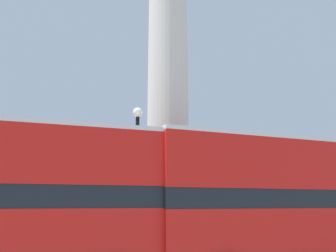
% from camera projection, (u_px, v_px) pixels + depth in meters
% --- Properties ---
extents(monument_column, '(4.61, 4.61, 19.05)m').
position_uv_depth(monument_column, '(168.00, 100.00, 16.80)').
color(monument_column, beige).
rests_on(monument_column, ground_plane).
extents(bus_b, '(11.27, 3.58, 4.39)m').
position_uv_depth(bus_b, '(306.00, 201.00, 11.21)').
color(bus_b, red).
rests_on(bus_b, ground_plane).
extents(street_lamp, '(0.37, 0.37, 5.79)m').
position_uv_depth(street_lamp, '(136.00, 185.00, 11.50)').
color(street_lamp, black).
rests_on(street_lamp, ground_plane).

